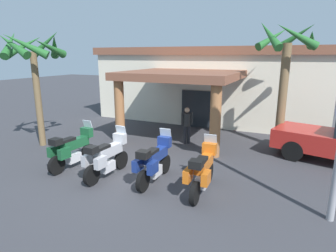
{
  "coord_description": "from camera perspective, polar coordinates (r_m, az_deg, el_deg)",
  "views": [
    {
      "loc": [
        5.26,
        -7.74,
        4.03
      ],
      "look_at": [
        0.47,
        2.54,
        1.2
      ],
      "focal_mm": 30.45,
      "sensor_mm": 36.0,
      "label": 1
    }
  ],
  "objects": [
    {
      "name": "motorcycle_orange",
      "position": [
        8.59,
        6.92,
        -8.9
      ],
      "size": [
        0.72,
        2.21,
        1.61
      ],
      "rotation": [
        0.0,
        0.0,
        1.62
      ],
      "color": "black",
      "rests_on": "ground_plane"
    },
    {
      "name": "palm_tree_near_portico",
      "position": [
        13.17,
        22.64,
        12.35
      ],
      "size": [
        2.55,
        2.64,
        5.51
      ],
      "color": "brown",
      "rests_on": "ground_plane"
    },
    {
      "name": "pedestrian",
      "position": [
        13.16,
        3.8,
        0.62
      ],
      "size": [
        0.46,
        0.33,
        1.71
      ],
      "rotation": [
        0.0,
        0.0,
        2.16
      ],
      "color": "black",
      "rests_on": "ground_plane"
    },
    {
      "name": "motel_building",
      "position": [
        19.31,
        9.1,
        8.63
      ],
      "size": [
        14.07,
        11.99,
        4.49
      ],
      "rotation": [
        0.0,
        0.0,
        0.01
      ],
      "color": "silver",
      "rests_on": "ground_plane"
    },
    {
      "name": "ground_plane",
      "position": [
        10.19,
        -8.55,
        -9.45
      ],
      "size": [
        80.0,
        80.0,
        0.0
      ],
      "primitive_type": "plane",
      "color": "#38383D"
    },
    {
      "name": "motorcycle_green",
      "position": [
        10.98,
        -18.63,
        -4.4
      ],
      "size": [
        0.72,
        2.21,
        1.61
      ],
      "rotation": [
        0.0,
        0.0,
        1.52
      ],
      "color": "black",
      "rests_on": "ground_plane"
    },
    {
      "name": "motorcycle_blue",
      "position": [
        9.24,
        -2.79,
        -7.14
      ],
      "size": [
        0.7,
        2.21,
        1.61
      ],
      "rotation": [
        0.0,
        0.0,
        1.58
      ],
      "color": "black",
      "rests_on": "ground_plane"
    },
    {
      "name": "palm_tree_roadside",
      "position": [
        13.78,
        -25.4,
        12.67
      ],
      "size": [
        2.71,
        2.75,
        5.19
      ],
      "color": "brown",
      "rests_on": "ground_plane"
    },
    {
      "name": "motorcycle_silver",
      "position": [
        9.83,
        -12.25,
        -6.12
      ],
      "size": [
        0.72,
        2.21,
        1.61
      ],
      "rotation": [
        0.0,
        0.0,
        1.53
      ],
      "color": "black",
      "rests_on": "ground_plane"
    }
  ]
}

